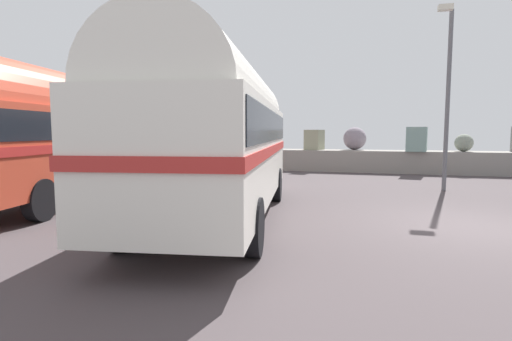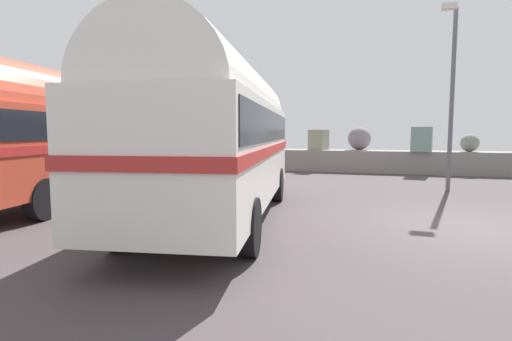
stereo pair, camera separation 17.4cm
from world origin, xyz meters
The scene contains 5 objects.
ground centered at (0.00, 0.00, 0.01)m, with size 32.00×26.00×0.02m.
breakwater centered at (0.40, 11.81, 0.78)m, with size 31.36×2.68×2.46m.
vintage_coach centered at (-5.44, -0.81, 2.05)m, with size 3.76×8.86×3.70m.
second_coach centered at (-10.79, 0.28, 2.05)m, with size 3.90×8.87×3.70m.
lamp_post centered at (0.27, 5.48, 3.43)m, with size 0.58×0.78×6.06m.
Camera 1 is at (-2.17, -9.16, 2.01)m, focal length 27.75 mm.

